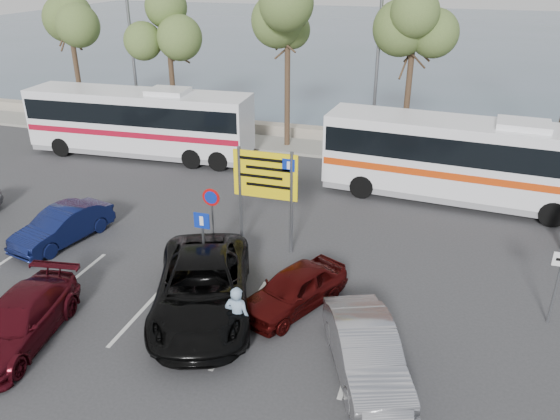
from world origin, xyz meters
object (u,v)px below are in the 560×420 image
(coach_bus_left, at_px, (140,125))
(car_red, at_px, (294,289))
(street_lamp_left, at_px, (132,52))
(pedestrian_near, at_px, (237,317))
(coach_bus_right, at_px, (469,164))
(suv_black, at_px, (203,287))
(car_silver_b, at_px, (366,352))
(direction_sign, at_px, (266,183))
(car_maroon, at_px, (18,321))
(car_blue, at_px, (62,226))
(street_lamp_right, at_px, (377,65))

(coach_bus_left, relative_size, car_red, 3.16)
(street_lamp_left, bearing_deg, pedestrian_near, -52.29)
(coach_bus_right, xyz_separation_m, car_red, (-4.60, -9.25, -1.05))
(coach_bus_right, relative_size, car_red, 3.26)
(car_red, xyz_separation_m, suv_black, (-2.40, -0.94, 0.18))
(coach_bus_right, relative_size, car_silver_b, 2.89)
(suv_black, relative_size, car_silver_b, 1.40)
(suv_black, bearing_deg, direction_sign, 62.06)
(car_maroon, bearing_deg, coach_bus_right, 40.60)
(car_blue, bearing_deg, direction_sign, 25.61)
(car_silver_b, relative_size, pedestrian_near, 2.26)
(coach_bus_left, relative_size, car_silver_b, 2.80)
(car_red, bearing_deg, street_lamp_right, 115.90)
(car_blue, bearing_deg, car_silver_b, -5.64)
(car_red, distance_m, pedestrian_near, 2.30)
(car_blue, bearing_deg, car_red, 2.93)
(coach_bus_right, distance_m, car_maroon, 16.94)
(direction_sign, xyz_separation_m, coach_bus_left, (-9.09, 7.30, -0.81))
(pedestrian_near, bearing_deg, car_silver_b, 177.39)
(car_blue, distance_m, pedestrian_near, 8.71)
(suv_black, relative_size, pedestrian_near, 3.17)
(coach_bus_left, height_order, car_blue, coach_bus_left)
(street_lamp_right, relative_size, car_blue, 2.14)
(street_lamp_right, xyz_separation_m, car_silver_b, (2.30, -15.59, -3.94))
(street_lamp_left, height_order, coach_bus_right, street_lamp_left)
(direction_sign, xyz_separation_m, car_blue, (-6.98, -1.70, -1.81))
(pedestrian_near, bearing_deg, suv_black, -38.83)
(street_lamp_left, height_order, car_maroon, street_lamp_left)
(car_blue, relative_size, car_silver_b, 0.93)
(coach_bus_left, distance_m, car_maroon, 14.76)
(car_maroon, bearing_deg, coach_bus_left, 99.31)
(coach_bus_right, bearing_deg, street_lamp_left, 166.58)
(coach_bus_left, relative_size, suv_black, 2.00)
(street_lamp_right, relative_size, car_maroon, 1.90)
(coach_bus_right, distance_m, car_blue, 15.63)
(coach_bus_left, height_order, car_maroon, coach_bus_left)
(coach_bus_left, relative_size, car_maroon, 2.68)
(street_lamp_left, height_order, pedestrian_near, street_lamp_left)
(coach_bus_right, bearing_deg, car_maroon, -130.59)
(coach_bus_right, bearing_deg, direction_sign, -136.59)
(car_maroon, bearing_deg, direction_sign, 47.25)
(street_lamp_right, height_order, coach_bus_right, street_lamp_right)
(street_lamp_right, relative_size, direction_sign, 2.23)
(suv_black, bearing_deg, car_silver_b, -35.12)
(pedestrian_near, bearing_deg, coach_bus_left, -52.47)
(direction_sign, distance_m, car_silver_b, 7.02)
(car_red, bearing_deg, car_maroon, -124.38)
(coach_bus_right, distance_m, car_silver_b, 11.67)
(car_blue, distance_m, car_silver_b, 11.83)
(car_blue, height_order, suv_black, suv_black)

